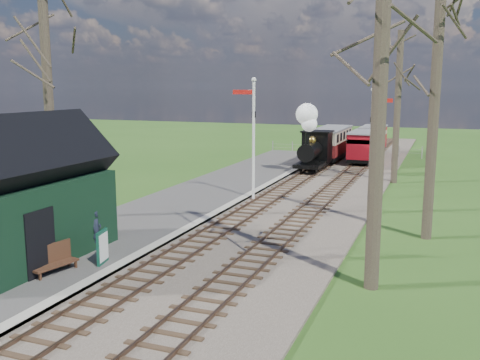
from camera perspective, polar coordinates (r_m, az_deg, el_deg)
The scene contains 19 objects.
ground at distance 13.60m, azimuth -19.68°, elevation -15.83°, with size 140.00×140.00×0.00m, color #2D551A.
distant_hills at distance 77.04m, azimuth 15.17°, elevation -6.97°, with size 114.40×48.00×22.02m.
ballast_bed at distance 32.42m, azimuth 8.34°, elevation -0.33°, with size 8.00×60.00×0.10m, color brown.
track_near at distance 32.71m, azimuth 6.12°, elevation -0.10°, with size 1.60×60.00×0.15m.
track_far at distance 32.16m, azimuth 10.60°, elevation -0.38°, with size 1.60×60.00×0.15m.
platform at distance 26.56m, azimuth -5.73°, elevation -2.44°, with size 5.00×44.00×0.20m, color #474442.
coping_strip at distance 25.63m, azimuth -1.12°, elevation -2.84°, with size 0.40×44.00×0.21m, color #B2AD9E.
station_shed at distance 18.50m, azimuth -22.19°, elevation -1.74°, with size 3.25×6.30×4.78m.
semaphore_near at distance 26.79m, azimuth 1.33°, elevation 5.34°, with size 1.22×0.24×6.22m.
semaphore_far at distance 31.48m, azimuth 13.98°, elevation 5.24°, with size 1.22×0.24×5.72m.
bare_trees at distance 20.45m, azimuth 1.31°, elevation 8.35°, with size 15.51×22.39×12.00m.
fence_line at distance 46.13m, azimuth 11.01°, elevation 3.27°, with size 12.60×0.08×1.00m.
locomotive at distance 36.19m, azimuth 7.77°, elevation 4.01°, with size 1.81×4.22×4.52m.
coach at distance 42.14m, azimuth 9.68°, elevation 4.03°, with size 2.11×7.24×2.22m.
red_carriage_a at distance 41.02m, azimuth 13.04°, elevation 3.55°, with size 1.88×4.64×1.97m.
red_carriage_b at distance 46.45m, azimuth 14.00°, elevation 4.24°, with size 1.88×4.64×1.97m.
sign_board at distance 17.69m, azimuth -14.45°, elevation -6.93°, with size 0.24×0.74×1.08m.
bench at distance 17.35m, azimuth -19.40°, elevation -7.99°, with size 0.75×1.57×0.87m.
person at distance 19.21m, azimuth -15.08°, elevation -5.16°, with size 0.50×0.33×1.37m, color black.
Camera 1 is at (8.24, -9.14, 5.79)m, focal length 40.00 mm.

